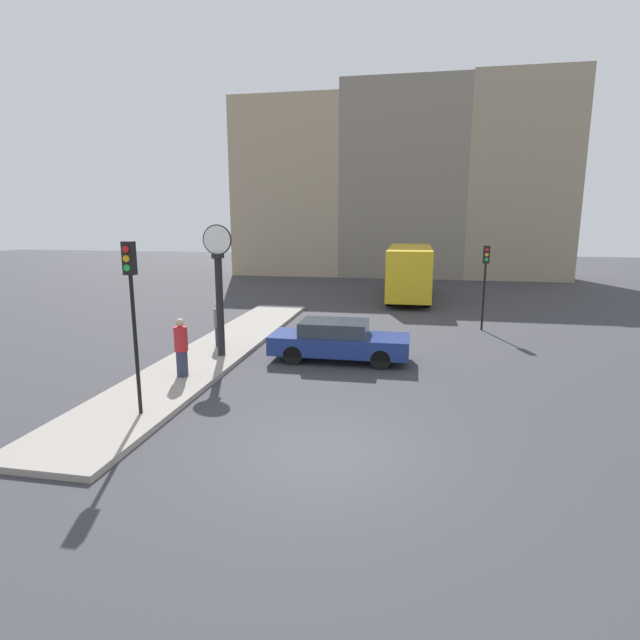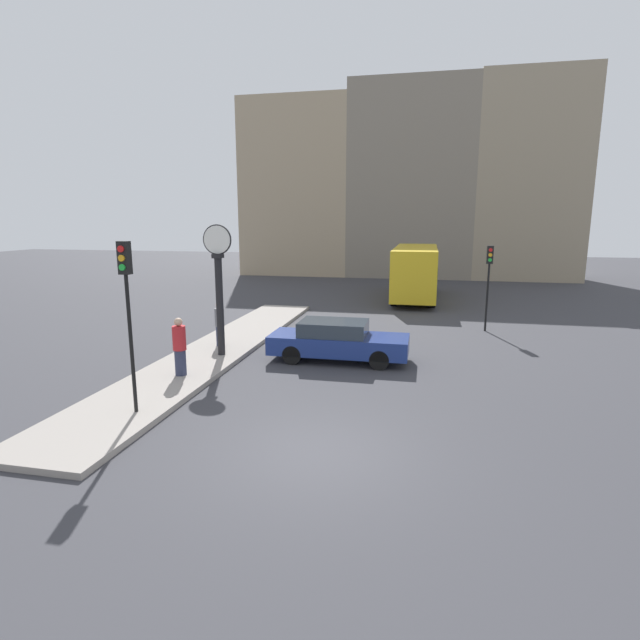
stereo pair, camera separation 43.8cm
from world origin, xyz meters
name	(u,v)px [view 1 (the left image)]	position (x,y,z in m)	size (l,w,h in m)	color
ground_plane	(326,453)	(0.00, 0.00, 0.00)	(120.00, 120.00, 0.00)	#38383D
sidewalk_corner	(218,350)	(-5.29, 7.18, 0.08)	(2.52, 18.35, 0.15)	gray
building_row	(399,184)	(0.21, 33.75, 7.61)	(27.42, 5.00, 15.62)	tan
sedan_car	(338,341)	(-0.80, 6.89, 0.70)	(4.69, 1.71, 1.38)	navy
bus_distant	(410,270)	(1.40, 21.02, 1.77)	(2.46, 8.65, 3.12)	gold
traffic_light_near	(132,293)	(-4.73, 0.95, 3.08)	(0.26, 0.24, 4.12)	black
traffic_light_far	(485,270)	(4.65, 12.78, 2.63)	(0.26, 0.24, 3.67)	black
street_clock	(219,286)	(-4.77, 6.29, 2.55)	(1.00, 0.32, 4.44)	black
pedestrian_grey_jacket	(219,324)	(-5.32, 7.46, 0.97)	(0.35, 0.35, 1.64)	#2D334C
pedestrian_red_top	(181,348)	(-5.05, 3.87, 1.02)	(0.39, 0.39, 1.75)	#2D334C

